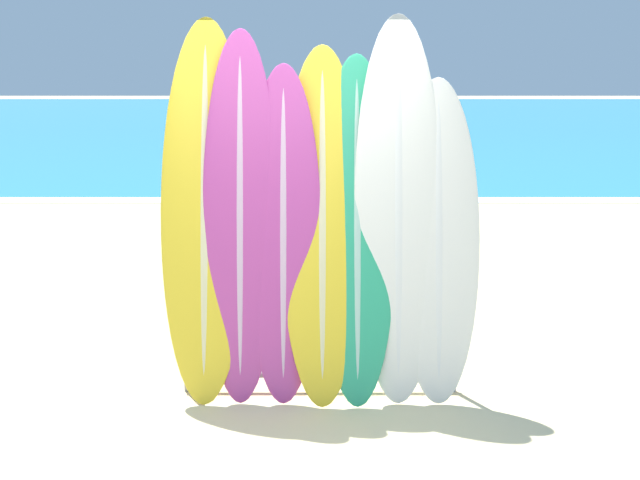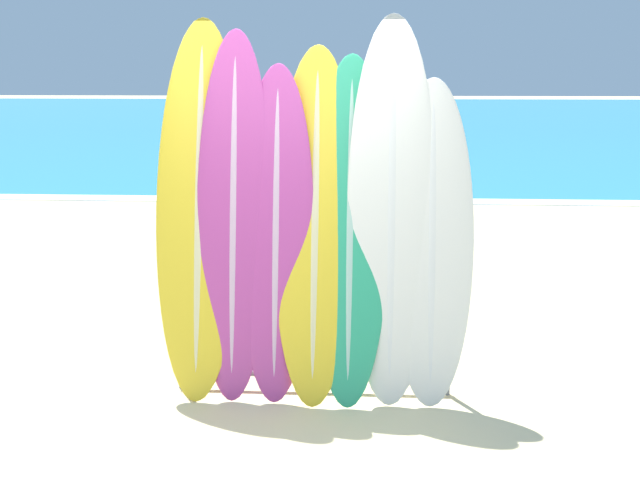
% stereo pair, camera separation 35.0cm
% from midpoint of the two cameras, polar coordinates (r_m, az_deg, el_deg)
% --- Properties ---
extents(ground_plane, '(160.00, 160.00, 0.00)m').
position_cam_midpoint_polar(ground_plane, '(4.75, -5.90, -14.40)').
color(ground_plane, beige).
extents(ocean_water, '(120.00, 60.00, 0.01)m').
position_cam_midpoint_polar(ocean_water, '(42.27, -0.66, 9.49)').
color(ocean_water, teal).
rests_on(ocean_water, ground_plane).
extents(surfboard_rack, '(1.88, 0.04, 0.88)m').
position_cam_midpoint_polar(surfboard_rack, '(5.11, -1.97, -6.58)').
color(surfboard_rack, slate).
rests_on(surfboard_rack, ground_plane).
extents(surfboard_slot_0, '(0.59, 0.68, 2.53)m').
position_cam_midpoint_polar(surfboard_slot_0, '(5.07, -10.74, 2.30)').
color(surfboard_slot_0, yellow).
rests_on(surfboard_slot_0, ground_plane).
extents(surfboard_slot_1, '(0.51, 0.58, 2.45)m').
position_cam_midpoint_polar(surfboard_slot_1, '(5.00, -8.10, 1.81)').
color(surfboard_slot_1, '#B23D8E').
rests_on(surfboard_slot_1, ground_plane).
extents(surfboard_slot_2, '(0.50, 0.55, 2.23)m').
position_cam_midpoint_polar(surfboard_slot_2, '(4.97, -4.83, 0.51)').
color(surfboard_slot_2, '#B23D8E').
rests_on(surfboard_slot_2, ground_plane).
extents(surfboard_slot_3, '(0.56, 0.75, 2.35)m').
position_cam_midpoint_polar(surfboard_slot_3, '(4.98, -1.84, 1.31)').
color(surfboard_slot_3, yellow).
rests_on(surfboard_slot_3, ground_plane).
extents(surfboard_slot_4, '(0.52, 0.72, 2.29)m').
position_cam_midpoint_polar(surfboard_slot_4, '(4.98, 0.83, 0.95)').
color(surfboard_slot_4, '#289E70').
rests_on(surfboard_slot_4, ground_plane).
extents(surfboard_slot_5, '(0.59, 0.62, 2.55)m').
position_cam_midpoint_polar(surfboard_slot_5, '(4.98, 3.97, 2.42)').
color(surfboard_slot_5, silver).
rests_on(surfboard_slot_5, ground_plane).
extents(surfboard_slot_6, '(0.55, 0.54, 2.13)m').
position_cam_midpoint_polar(surfboard_slot_6, '(5.00, 7.03, -0.02)').
color(surfboard_slot_6, silver).
rests_on(surfboard_slot_6, ground_plane).
extents(person_near_water, '(0.23, 0.29, 1.70)m').
position_cam_midpoint_polar(person_near_water, '(7.47, -9.66, 2.92)').
color(person_near_water, beige).
rests_on(person_near_water, ground_plane).
extents(person_mid_beach, '(0.23, 0.29, 1.73)m').
position_cam_midpoint_polar(person_mid_beach, '(9.17, -0.90, 4.95)').
color(person_mid_beach, '#846047').
rests_on(person_mid_beach, ground_plane).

